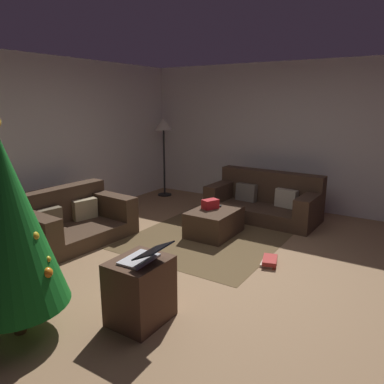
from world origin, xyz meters
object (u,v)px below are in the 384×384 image
object	(u,v)px
tv_remote	(216,206)
laptop	(144,256)
couch_left	(71,220)
gift_box	(210,204)
ottoman	(214,222)
couch_right	(265,201)
side_table	(140,291)
book_stack	(269,261)
christmas_tree	(7,221)
corner_lamp	(164,130)

from	to	relation	value
tv_remote	laptop	size ratio (longest dim) A/B	0.41
couch_left	gift_box	xyz separation A→B (m)	(1.29, -1.54, 0.17)
ottoman	gift_box	xyz separation A→B (m)	(0.03, 0.09, 0.26)
couch_right	side_table	xyz separation A→B (m)	(-3.47, -0.21, 0.01)
gift_box	book_stack	world-z (taller)	gift_box
tv_remote	ottoman	bearing A→B (deg)	-175.26
ottoman	christmas_tree	distance (m)	3.10
book_stack	corner_lamp	bearing A→B (deg)	56.60
gift_box	side_table	xyz separation A→B (m)	(-2.31, -0.61, -0.15)
couch_right	ottoman	xyz separation A→B (m)	(-1.18, 0.31, -0.10)
gift_box	laptop	size ratio (longest dim) A/B	0.58
christmas_tree	book_stack	distance (m)	2.92
side_table	corner_lamp	bearing A→B (deg)	34.02
corner_lamp	laptop	bearing A→B (deg)	-145.34
side_table	corner_lamp	distance (m)	4.68
side_table	laptop	xyz separation A→B (m)	(0.00, -0.06, 0.34)
couch_right	side_table	bearing A→B (deg)	95.50
ottoman	couch_left	bearing A→B (deg)	127.70
christmas_tree	laptop	size ratio (longest dim) A/B	4.64
christmas_tree	laptop	world-z (taller)	christmas_tree
couch_right	corner_lamp	world-z (taller)	corner_lamp
couch_right	tv_remote	world-z (taller)	couch_right
couch_left	book_stack	size ratio (longest dim) A/B	4.81
couch_left	christmas_tree	bearing A→B (deg)	43.01
couch_left	couch_right	world-z (taller)	couch_right
corner_lamp	tv_remote	bearing A→B (deg)	-124.05
couch_right	book_stack	xyz separation A→B (m)	(-1.74, -0.76, -0.24)
couch_left	gift_box	world-z (taller)	couch_left
couch_right	book_stack	distance (m)	1.91
book_stack	laptop	bearing A→B (deg)	164.35
ottoman	tv_remote	bearing A→B (deg)	21.77
gift_box	corner_lamp	xyz separation A→B (m)	(1.46, 1.93, 0.91)
couch_right	tv_remote	xyz separation A→B (m)	(-1.02, 0.38, 0.10)
couch_left	tv_remote	xyz separation A→B (m)	(1.43, -1.56, 0.11)
laptop	corner_lamp	size ratio (longest dim) A/B	0.25
couch_right	christmas_tree	size ratio (longest dim) A/B	1.00
christmas_tree	side_table	world-z (taller)	christmas_tree
couch_right	laptop	bearing A→B (deg)	96.47
gift_box	laptop	distance (m)	2.41
couch_right	book_stack	size ratio (longest dim) A/B	5.58
gift_box	side_table	world-z (taller)	side_table
ottoman	gift_box	world-z (taller)	gift_box
couch_left	laptop	xyz separation A→B (m)	(-1.02, -2.22, 0.36)
tv_remote	christmas_tree	xyz separation A→B (m)	(-3.15, 0.16, 0.61)
tv_remote	laptop	world-z (taller)	laptop
christmas_tree	gift_box	bearing A→B (deg)	-2.60
couch_left	corner_lamp	xyz separation A→B (m)	(2.75, 0.39, 1.08)
tv_remote	laptop	distance (m)	2.55
ottoman	book_stack	world-z (taller)	ottoman
book_stack	corner_lamp	world-z (taller)	corner_lamp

